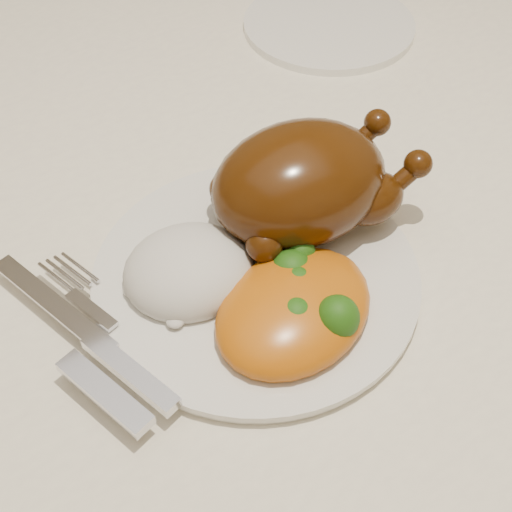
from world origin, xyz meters
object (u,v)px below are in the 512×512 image
dining_table (64,291)px  side_plate (329,25)px  dinner_plate (256,277)px  roast_chicken (304,182)px

dining_table → side_plate: size_ratio=8.01×
dining_table → dinner_plate: 0.23m
roast_chicken → dining_table: bearing=149.5°
dining_table → dinner_plate: (0.12, -0.16, 0.11)m
dinner_plate → side_plate: dinner_plate is taller
dining_table → side_plate: (0.40, 0.12, 0.11)m
roast_chicken → side_plate: bearing=55.7°
dining_table → roast_chicken: (0.18, -0.14, 0.16)m
roast_chicken → dinner_plate: bearing=-150.5°
side_plate → dinner_plate: bearing=-135.1°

